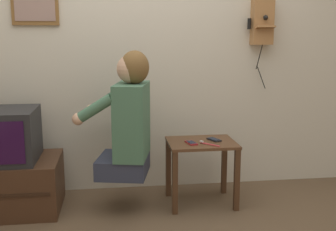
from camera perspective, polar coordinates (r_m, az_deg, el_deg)
The scene contains 9 objects.
wall_back at distance 3.57m, azimuth -4.70°, elevation 10.11°, with size 6.80×0.05×2.55m.
side_table at distance 3.32m, azimuth 4.54°, elevation -5.36°, with size 0.52×0.41×0.50m.
person at distance 3.12m, azimuth -5.36°, elevation -0.41°, with size 0.58×0.52×0.93m.
tv_stand at distance 3.45m, azimuth -20.52°, elevation -8.80°, with size 0.74×0.56×0.40m.
television at distance 3.33m, azimuth -21.44°, elevation -2.52°, with size 0.49×0.48×0.39m.
wall_phone_antique at distance 3.70m, azimuth 12.64°, elevation 12.46°, with size 0.21×0.19×0.81m.
cell_phone_held at distance 3.22m, azimuth 3.17°, elevation -3.71°, with size 0.09×0.13×0.01m.
cell_phone_spare at distance 3.33m, azimuth 6.26°, elevation -3.26°, with size 0.10×0.14×0.01m.
toothbrush at distance 3.20m, azimuth 5.49°, elevation -3.84°, with size 0.13×0.13×0.02m.
Camera 1 is at (-0.19, -2.58, 1.33)m, focal length 45.00 mm.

